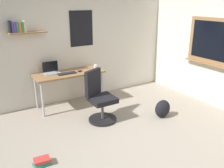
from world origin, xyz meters
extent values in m
plane|color=#9E9384|center=(0.00, 0.00, 0.00)|extent=(5.20, 5.20, 0.00)
cube|color=silver|center=(0.00, 2.45, 1.30)|extent=(5.00, 0.10, 2.60)
cube|color=#997047|center=(-0.84, 2.30, 1.55)|extent=(0.68, 0.20, 0.02)
cube|color=black|center=(0.29, 2.39, 1.55)|extent=(0.52, 0.01, 0.74)
cube|color=black|center=(-1.14, 2.33, 1.67)|extent=(0.03, 0.14, 0.22)
cube|color=#3851B2|center=(-1.10, 2.33, 1.65)|extent=(0.03, 0.14, 0.18)
cube|color=#7A3D99|center=(-1.06, 2.33, 1.66)|extent=(0.03, 0.14, 0.20)
cube|color=teal|center=(-1.02, 2.33, 1.66)|extent=(0.04, 0.14, 0.20)
cube|color=orange|center=(-0.97, 2.33, 1.66)|extent=(0.04, 0.14, 0.19)
cube|color=#3D934C|center=(-0.93, 2.33, 1.66)|extent=(0.04, 0.14, 0.19)
cube|color=silver|center=(-0.89, 2.33, 1.66)|extent=(0.04, 0.14, 0.20)
cube|color=#997047|center=(2.38, 0.72, 1.35)|extent=(0.04, 1.10, 0.90)
cube|color=black|center=(2.37, 0.72, 1.35)|extent=(0.01, 0.94, 0.76)
cube|color=#997047|center=(2.34, 0.72, 0.89)|extent=(0.12, 1.10, 0.03)
cube|color=#997047|center=(-0.17, 2.09, 0.71)|extent=(1.41, 0.57, 0.03)
cylinder|color=#B7B7BC|center=(-0.81, 1.86, 0.35)|extent=(0.04, 0.04, 0.70)
cylinder|color=#B7B7BC|center=(0.48, 1.86, 0.35)|extent=(0.04, 0.04, 0.70)
cylinder|color=#B7B7BC|center=(-0.81, 2.31, 0.35)|extent=(0.04, 0.04, 0.70)
cylinder|color=#B7B7BC|center=(0.48, 2.31, 0.35)|extent=(0.04, 0.04, 0.70)
cylinder|color=black|center=(0.08, 1.14, 0.02)|extent=(0.52, 0.52, 0.04)
cylinder|color=#4C4C51|center=(0.08, 1.14, 0.21)|extent=(0.05, 0.05, 0.34)
cube|color=black|center=(0.08, 1.14, 0.42)|extent=(0.44, 0.44, 0.09)
cube|color=black|center=(-0.01, 1.32, 0.71)|extent=(0.39, 0.24, 0.48)
cube|color=#ADAFB5|center=(-0.48, 2.19, 0.74)|extent=(0.31, 0.21, 0.02)
cube|color=black|center=(-0.48, 2.28, 0.85)|extent=(0.31, 0.01, 0.21)
cube|color=black|center=(-0.24, 2.01, 0.74)|extent=(0.37, 0.13, 0.02)
ellipsoid|color=#262628|center=(0.04, 2.01, 0.75)|extent=(0.10, 0.06, 0.03)
cylinder|color=silver|center=(0.44, 2.06, 0.78)|extent=(0.08, 0.08, 0.09)
ellipsoid|color=black|center=(1.12, 0.67, 0.17)|extent=(0.32, 0.22, 0.35)
cube|color=teal|center=(-1.26, 0.44, 0.02)|extent=(0.22, 0.16, 0.03)
cube|color=#3D934C|center=(-1.24, 0.45, 0.05)|extent=(0.21, 0.15, 0.03)
cube|color=#C63833|center=(-1.25, 0.44, 0.08)|extent=(0.22, 0.17, 0.04)
camera|label=1|loc=(-1.86, -2.39, 2.13)|focal=38.67mm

